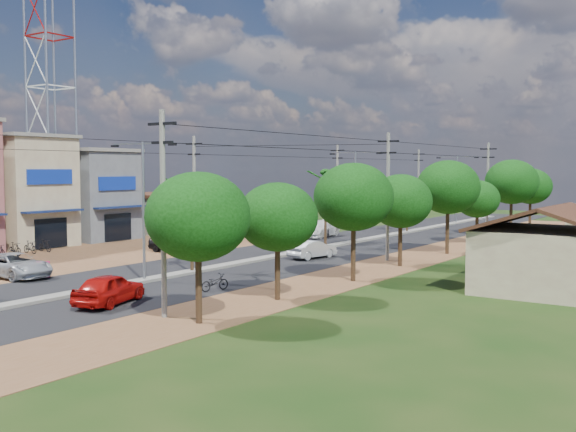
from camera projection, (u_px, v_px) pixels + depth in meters
name	position (u px, v px, depth m)	size (l,w,h in m)	color
ground	(145.00, 282.00, 38.45)	(160.00, 160.00, 0.00)	black
road	(291.00, 254.00, 50.82)	(12.00, 110.00, 0.04)	black
median	(312.00, 250.00, 53.29)	(1.00, 90.00, 0.18)	#605E56
dirt_lot_west	(86.00, 250.00, 53.47)	(18.00, 46.00, 0.04)	brown
dirt_shoulder_east	(394.00, 263.00, 46.05)	(5.00, 90.00, 0.03)	brown
shophouse_cream	(20.00, 191.00, 56.24)	(9.00, 6.40, 9.30)	#9C8469
shophouse_grey	(88.00, 194.00, 62.05)	(9.00, 6.40, 8.30)	#4F5157
low_shed	(172.00, 212.00, 69.90)	(10.40, 10.40, 3.95)	#605E56
telecom_tower	(50.00, 36.00, 63.82)	(3.80, 3.80, 43.00)	gray
house_east_near	(554.00, 247.00, 35.31)	(7.60, 7.50, 4.60)	#9C8469
tree_east_a	(198.00, 217.00, 27.86)	(4.40, 4.40, 6.37)	black
tree_east_b	(277.00, 217.00, 32.95)	(4.00, 4.00, 5.83)	black
tree_east_c	(354.00, 197.00, 38.44)	(4.60, 4.60, 6.83)	black
tree_east_d	(401.00, 201.00, 44.42)	(4.20, 4.20, 6.13)	black
tree_east_e	(448.00, 187.00, 50.85)	(4.80, 4.80, 7.14)	black
tree_east_f	(477.00, 199.00, 57.76)	(3.80, 3.80, 5.52)	black
tree_east_g	(512.00, 182.00, 63.92)	(5.00, 5.00, 7.38)	black
tree_east_h	(531.00, 186.00, 70.73)	(4.40, 4.40, 6.52)	black
palm_median_near	(191.00, 184.00, 41.37)	(2.00, 2.00, 6.15)	black
palm_median_mid	(326.00, 176.00, 54.53)	(2.00, 2.00, 6.55)	black
palm_median_far	(408.00, 181.00, 67.77)	(2.00, 2.00, 5.85)	black
streetlight_near	(143.00, 199.00, 38.12)	(5.10, 0.18, 8.00)	gray
streetlight_mid	(355.00, 188.00, 58.74)	(5.10, 0.18, 8.00)	gray
streetlight_far	(457.00, 183.00, 79.35)	(5.10, 0.18, 8.00)	gray
utility_pole_w_b	(194.00, 191.00, 51.95)	(1.60, 0.24, 9.00)	#605E56
utility_pole_w_c	(337.00, 185.00, 70.09)	(1.60, 0.24, 9.00)	#605E56
utility_pole_w_d	(418.00, 182.00, 87.41)	(1.60, 0.24, 9.00)	#605E56
utility_pole_e_a	(163.00, 209.00, 28.96)	(1.60, 0.24, 9.00)	#605E56
utility_pole_e_b	(388.00, 193.00, 47.11)	(1.60, 0.24, 9.00)	#605E56
utility_pole_e_c	(488.00, 187.00, 65.25)	(1.60, 0.24, 9.00)	#605E56
car_red_near	(109.00, 290.00, 32.01)	(1.75, 4.36, 1.48)	#9E0B08
car_silver_mid	(312.00, 250.00, 48.50)	(1.39, 3.98, 1.31)	#A8ABB0
car_white_far	(320.00, 229.00, 63.70)	(2.19, 5.39, 1.57)	silver
car_parked_silver	(15.00, 266.00, 39.93)	(2.40, 5.20, 1.45)	#A8ABB0
car_parked_dark	(173.00, 244.00, 51.91)	(1.70, 4.22, 1.44)	black
moto_rider_east	(215.00, 283.00, 35.54)	(0.59, 1.70, 0.89)	black
moto_rider_west_a	(261.00, 242.00, 56.00)	(0.54, 1.55, 0.81)	black
moto_rider_west_b	(328.00, 234.00, 62.59)	(0.42, 1.50, 0.90)	black
roadside_sign	(39.00, 270.00, 39.69)	(0.58, 1.15, 1.01)	#A90F48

